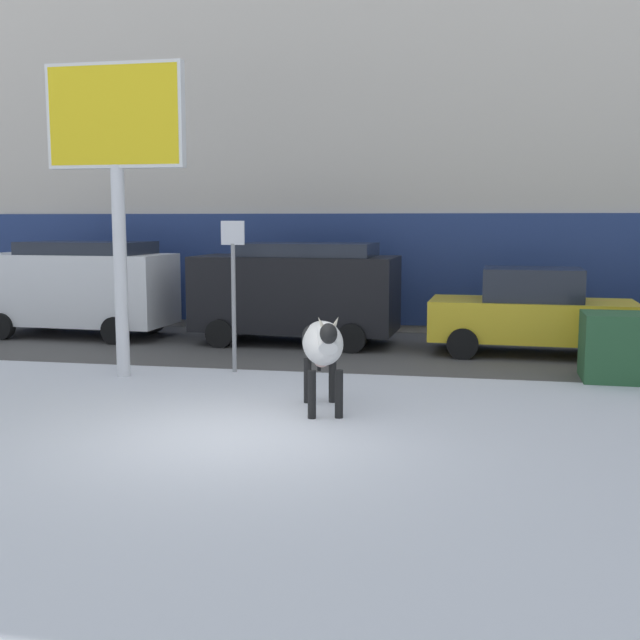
{
  "coord_description": "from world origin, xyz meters",
  "views": [
    {
      "loc": [
        3.05,
        -9.59,
        2.82
      ],
      "look_at": [
        0.44,
        3.59,
        1.1
      ],
      "focal_mm": 43.6,
      "sensor_mm": 36.0,
      "label": 1
    }
  ],
  "objects_px": {
    "car_yellow_sedan": "(532,312)",
    "pedestrian_by_cars": "(527,298)",
    "car_white_van": "(78,286)",
    "car_black_van": "(297,290)",
    "cow_holstein": "(322,345)",
    "dumpster": "(632,347)",
    "billboard": "(116,135)",
    "pedestrian_near_billboard": "(246,293)",
    "street_sign": "(233,283)"
  },
  "relations": [
    {
      "from": "pedestrian_near_billboard",
      "to": "street_sign",
      "type": "xyz_separation_m",
      "value": [
        1.66,
        -6.31,
        0.79
      ]
    },
    {
      "from": "pedestrian_near_billboard",
      "to": "dumpster",
      "type": "relative_size",
      "value": 1.02
    },
    {
      "from": "car_white_van",
      "to": "street_sign",
      "type": "height_order",
      "value": "street_sign"
    },
    {
      "from": "car_black_van",
      "to": "car_yellow_sedan",
      "type": "distance_m",
      "value": 5.22
    },
    {
      "from": "dumpster",
      "to": "car_yellow_sedan",
      "type": "bearing_deg",
      "value": 122.85
    },
    {
      "from": "cow_holstein",
      "to": "pedestrian_by_cars",
      "type": "bearing_deg",
      "value": 68.55
    },
    {
      "from": "cow_holstein",
      "to": "car_black_van",
      "type": "distance_m",
      "value": 6.41
    },
    {
      "from": "car_black_van",
      "to": "pedestrian_near_billboard",
      "type": "distance_m",
      "value": 3.49
    },
    {
      "from": "car_yellow_sedan",
      "to": "pedestrian_by_cars",
      "type": "relative_size",
      "value": 2.47
    },
    {
      "from": "car_white_van",
      "to": "dumpster",
      "type": "height_order",
      "value": "car_white_van"
    },
    {
      "from": "cow_holstein",
      "to": "car_yellow_sedan",
      "type": "bearing_deg",
      "value": 59.06
    },
    {
      "from": "pedestrian_near_billboard",
      "to": "billboard",
      "type": "bearing_deg",
      "value": -91.82
    },
    {
      "from": "dumpster",
      "to": "car_white_van",
      "type": "bearing_deg",
      "value": 166.14
    },
    {
      "from": "billboard",
      "to": "pedestrian_by_cars",
      "type": "distance_m",
      "value": 10.93
    },
    {
      "from": "billboard",
      "to": "car_black_van",
      "type": "height_order",
      "value": "billboard"
    },
    {
      "from": "car_yellow_sedan",
      "to": "car_white_van",
      "type": "bearing_deg",
      "value": 176.78
    },
    {
      "from": "car_yellow_sedan",
      "to": "pedestrian_near_billboard",
      "type": "xyz_separation_m",
      "value": [
        -7.24,
        3.29,
        -0.03
      ]
    },
    {
      "from": "car_yellow_sedan",
      "to": "street_sign",
      "type": "relative_size",
      "value": 1.51
    },
    {
      "from": "cow_holstein",
      "to": "street_sign",
      "type": "xyz_separation_m",
      "value": [
        -2.19,
        2.64,
        0.67
      ]
    },
    {
      "from": "cow_holstein",
      "to": "pedestrian_by_cars",
      "type": "height_order",
      "value": "pedestrian_by_cars"
    },
    {
      "from": "cow_holstein",
      "to": "billboard",
      "type": "bearing_deg",
      "value": 155.32
    },
    {
      "from": "cow_holstein",
      "to": "billboard",
      "type": "relative_size",
      "value": 0.35
    },
    {
      "from": "cow_holstein",
      "to": "billboard",
      "type": "distance_m",
      "value": 5.57
    },
    {
      "from": "car_white_van",
      "to": "street_sign",
      "type": "xyz_separation_m",
      "value": [
        5.1,
        -3.62,
        0.43
      ]
    },
    {
      "from": "cow_holstein",
      "to": "dumpster",
      "type": "height_order",
      "value": "cow_holstein"
    },
    {
      "from": "car_yellow_sedan",
      "to": "pedestrian_by_cars",
      "type": "bearing_deg",
      "value": 87.82
    },
    {
      "from": "dumpster",
      "to": "pedestrian_by_cars",
      "type": "bearing_deg",
      "value": 104.13
    },
    {
      "from": "car_white_van",
      "to": "car_yellow_sedan",
      "type": "height_order",
      "value": "car_white_van"
    },
    {
      "from": "pedestrian_by_cars",
      "to": "dumpster",
      "type": "xyz_separation_m",
      "value": [
        1.44,
        -5.71,
        -0.28
      ]
    },
    {
      "from": "pedestrian_near_billboard",
      "to": "dumpster",
      "type": "bearing_deg",
      "value": -32.99
    },
    {
      "from": "street_sign",
      "to": "cow_holstein",
      "type": "bearing_deg",
      "value": -50.29
    },
    {
      "from": "car_black_van",
      "to": "billboard",
      "type": "bearing_deg",
      "value": -118.0
    },
    {
      "from": "car_yellow_sedan",
      "to": "street_sign",
      "type": "bearing_deg",
      "value": -151.55
    },
    {
      "from": "car_black_van",
      "to": "pedestrian_by_cars",
      "type": "xyz_separation_m",
      "value": [
        5.31,
        2.8,
        -0.36
      ]
    },
    {
      "from": "car_white_van",
      "to": "pedestrian_by_cars",
      "type": "xyz_separation_m",
      "value": [
        10.81,
        2.69,
        -0.36
      ]
    },
    {
      "from": "pedestrian_near_billboard",
      "to": "pedestrian_by_cars",
      "type": "distance_m",
      "value": 7.36
    },
    {
      "from": "billboard",
      "to": "car_yellow_sedan",
      "type": "relative_size",
      "value": 1.3
    },
    {
      "from": "pedestrian_by_cars",
      "to": "car_black_van",
      "type": "bearing_deg",
      "value": -152.22
    },
    {
      "from": "car_black_van",
      "to": "car_yellow_sedan",
      "type": "xyz_separation_m",
      "value": [
        5.18,
        -0.49,
        -0.33
      ]
    },
    {
      "from": "car_white_van",
      "to": "car_black_van",
      "type": "distance_m",
      "value": 5.5
    },
    {
      "from": "car_white_van",
      "to": "dumpster",
      "type": "xyz_separation_m",
      "value": [
        12.24,
        -3.02,
        -0.64
      ]
    },
    {
      "from": "cow_holstein",
      "to": "car_yellow_sedan",
      "type": "xyz_separation_m",
      "value": [
        3.39,
        5.66,
        -0.09
      ]
    },
    {
      "from": "billboard",
      "to": "street_sign",
      "type": "xyz_separation_m",
      "value": [
        1.88,
        0.77,
        -2.64
      ]
    },
    {
      "from": "pedestrian_by_cars",
      "to": "street_sign",
      "type": "distance_m",
      "value": 8.55
    },
    {
      "from": "pedestrian_by_cars",
      "to": "pedestrian_near_billboard",
      "type": "bearing_deg",
      "value": 180.0
    },
    {
      "from": "car_black_van",
      "to": "street_sign",
      "type": "distance_m",
      "value": 3.56
    },
    {
      "from": "car_white_van",
      "to": "car_black_van",
      "type": "bearing_deg",
      "value": -1.12
    },
    {
      "from": "car_black_van",
      "to": "street_sign",
      "type": "xyz_separation_m",
      "value": [
        -0.4,
        -3.52,
        0.43
      ]
    },
    {
      "from": "billboard",
      "to": "car_white_van",
      "type": "height_order",
      "value": "billboard"
    },
    {
      "from": "cow_holstein",
      "to": "car_white_van",
      "type": "distance_m",
      "value": 9.61
    }
  ]
}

